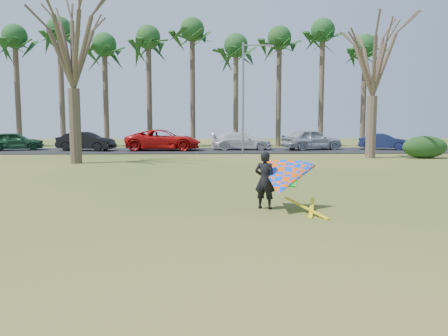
{
  "coord_description": "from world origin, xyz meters",
  "views": [
    {
      "loc": [
        -0.37,
        -9.92,
        2.38
      ],
      "look_at": [
        0.0,
        2.0,
        1.1
      ],
      "focal_mm": 35.0,
      "sensor_mm": 36.0,
      "label": 1
    }
  ],
  "objects_px": {
    "bare_tree_right": "(374,55)",
    "car_4": "(312,139)",
    "streetlight": "(245,92)",
    "car_2": "(163,140)",
    "car_1": "(86,141)",
    "kite_flyer": "(281,179)",
    "car_5": "(384,142)",
    "bare_tree_left": "(72,39)",
    "car_3": "(241,141)",
    "car_0": "(15,141)"
  },
  "relations": [
    {
      "from": "car_3",
      "to": "car_5",
      "type": "xyz_separation_m",
      "value": [
        11.71,
        -0.08,
        -0.06
      ]
    },
    {
      "from": "bare_tree_right",
      "to": "car_3",
      "type": "xyz_separation_m",
      "value": [
        -7.85,
        7.58,
        -5.79
      ]
    },
    {
      "from": "car_2",
      "to": "car_5",
      "type": "xyz_separation_m",
      "value": [
        17.98,
        0.46,
        -0.17
      ]
    },
    {
      "from": "bare_tree_left",
      "to": "car_0",
      "type": "distance_m",
      "value": 14.57
    },
    {
      "from": "bare_tree_right",
      "to": "car_4",
      "type": "height_order",
      "value": "bare_tree_right"
    },
    {
      "from": "streetlight",
      "to": "car_1",
      "type": "height_order",
      "value": "streetlight"
    },
    {
      "from": "car_2",
      "to": "car_4",
      "type": "bearing_deg",
      "value": -86.72
    },
    {
      "from": "car_3",
      "to": "car_4",
      "type": "distance_m",
      "value": 5.74
    },
    {
      "from": "streetlight",
      "to": "car_3",
      "type": "xyz_separation_m",
      "value": [
        -0.01,
        3.58,
        -3.69
      ]
    },
    {
      "from": "bare_tree_right",
      "to": "car_2",
      "type": "distance_m",
      "value": 16.77
    },
    {
      "from": "car_3",
      "to": "car_5",
      "type": "height_order",
      "value": "car_3"
    },
    {
      "from": "bare_tree_right",
      "to": "car_0",
      "type": "distance_m",
      "value": 27.7
    },
    {
      "from": "car_4",
      "to": "bare_tree_left",
      "type": "bearing_deg",
      "value": 106.16
    },
    {
      "from": "kite_flyer",
      "to": "streetlight",
      "type": "bearing_deg",
      "value": 88.2
    },
    {
      "from": "streetlight",
      "to": "car_0",
      "type": "xyz_separation_m",
      "value": [
        -18.19,
        3.5,
        -3.67
      ]
    },
    {
      "from": "car_0",
      "to": "car_5",
      "type": "distance_m",
      "value": 29.89
    },
    {
      "from": "streetlight",
      "to": "car_2",
      "type": "bearing_deg",
      "value": 154.16
    },
    {
      "from": "streetlight",
      "to": "kite_flyer",
      "type": "xyz_separation_m",
      "value": [
        -0.64,
        -20.45,
        -3.62
      ]
    },
    {
      "from": "bare_tree_right",
      "to": "kite_flyer",
      "type": "relative_size",
      "value": 3.86
    },
    {
      "from": "car_1",
      "to": "car_4",
      "type": "distance_m",
      "value": 18.08
    },
    {
      "from": "bare_tree_left",
      "to": "streetlight",
      "type": "height_order",
      "value": "bare_tree_left"
    },
    {
      "from": "car_1",
      "to": "kite_flyer",
      "type": "bearing_deg",
      "value": -142.43
    },
    {
      "from": "car_0",
      "to": "kite_flyer",
      "type": "height_order",
      "value": "kite_flyer"
    },
    {
      "from": "car_3",
      "to": "car_2",
      "type": "bearing_deg",
      "value": 95.15
    },
    {
      "from": "car_3",
      "to": "car_4",
      "type": "height_order",
      "value": "car_4"
    },
    {
      "from": "car_5",
      "to": "kite_flyer",
      "type": "distance_m",
      "value": 26.94
    },
    {
      "from": "car_1",
      "to": "kite_flyer",
      "type": "distance_m",
      "value": 26.04
    },
    {
      "from": "kite_flyer",
      "to": "car_3",
      "type": "bearing_deg",
      "value": 88.49
    },
    {
      "from": "kite_flyer",
      "to": "car_5",
      "type": "bearing_deg",
      "value": 62.75
    },
    {
      "from": "bare_tree_left",
      "to": "streetlight",
      "type": "relative_size",
      "value": 1.21
    },
    {
      "from": "car_1",
      "to": "car_5",
      "type": "height_order",
      "value": "car_1"
    },
    {
      "from": "car_1",
      "to": "kite_flyer",
      "type": "height_order",
      "value": "kite_flyer"
    },
    {
      "from": "bare_tree_right",
      "to": "streetlight",
      "type": "relative_size",
      "value": 1.15
    },
    {
      "from": "car_5",
      "to": "car_0",
      "type": "bearing_deg",
      "value": 109.68
    },
    {
      "from": "car_3",
      "to": "kite_flyer",
      "type": "distance_m",
      "value": 24.04
    },
    {
      "from": "car_0",
      "to": "car_1",
      "type": "bearing_deg",
      "value": -114.4
    },
    {
      "from": "car_4",
      "to": "car_5",
      "type": "height_order",
      "value": "car_4"
    },
    {
      "from": "car_0",
      "to": "car_4",
      "type": "xyz_separation_m",
      "value": [
        23.92,
        -0.04,
        0.1
      ]
    },
    {
      "from": "bare_tree_right",
      "to": "kite_flyer",
      "type": "distance_m",
      "value": 19.38
    },
    {
      "from": "bare_tree_left",
      "to": "car_4",
      "type": "distance_m",
      "value": 19.95
    },
    {
      "from": "car_3",
      "to": "car_5",
      "type": "distance_m",
      "value": 11.71
    },
    {
      "from": "bare_tree_right",
      "to": "car_3",
      "type": "height_order",
      "value": "bare_tree_right"
    },
    {
      "from": "bare_tree_right",
      "to": "car_3",
      "type": "relative_size",
      "value": 1.87
    },
    {
      "from": "bare_tree_right",
      "to": "kite_flyer",
      "type": "xyz_separation_m",
      "value": [
        -8.48,
        -16.45,
        -5.72
      ]
    },
    {
      "from": "car_2",
      "to": "car_5",
      "type": "relative_size",
      "value": 1.49
    },
    {
      "from": "car_3",
      "to": "bare_tree_right",
      "type": "bearing_deg",
      "value": -133.68
    },
    {
      "from": "bare_tree_right",
      "to": "car_1",
      "type": "relative_size",
      "value": 2.06
    },
    {
      "from": "bare_tree_left",
      "to": "bare_tree_right",
      "type": "xyz_separation_m",
      "value": [
        18.0,
        3.0,
        -0.35
      ]
    },
    {
      "from": "bare_tree_left",
      "to": "car_4",
      "type": "bearing_deg",
      "value": 33.37
    },
    {
      "from": "car_1",
      "to": "car_5",
      "type": "xyz_separation_m",
      "value": [
        24.04,
        0.69,
        -0.08
      ]
    }
  ]
}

